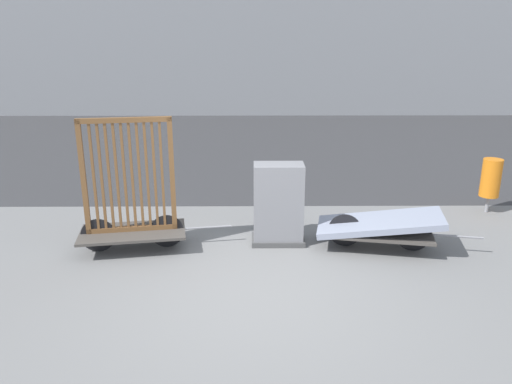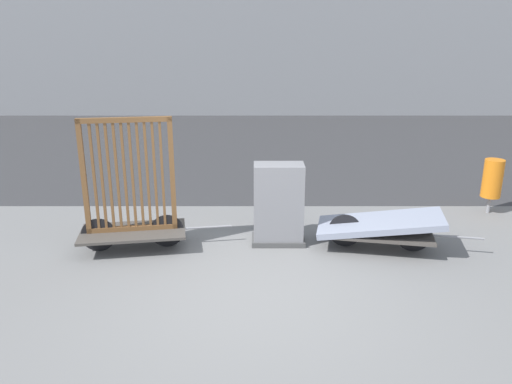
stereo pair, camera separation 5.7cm
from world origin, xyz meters
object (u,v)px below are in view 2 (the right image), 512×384
object	(u,v)px
bike_cart_with_bedframe	(131,206)
trash_bin	(493,179)
bike_cart_with_mattress	(380,226)
utility_cabinet	(278,207)

from	to	relation	value
bike_cart_with_bedframe	trash_bin	world-z (taller)	bike_cart_with_bedframe
bike_cart_with_mattress	utility_cabinet	bearing A→B (deg)	-178.16
bike_cart_with_mattress	utility_cabinet	distance (m)	1.51
bike_cart_with_bedframe	trash_bin	bearing A→B (deg)	5.59
bike_cart_with_mattress	bike_cart_with_bedframe	bearing A→B (deg)	-169.20
bike_cart_with_bedframe	trash_bin	xyz separation A→B (m)	(5.96, 1.57, -0.03)
bike_cart_with_bedframe	utility_cabinet	bearing A→B (deg)	-3.03
bike_cart_with_bedframe	trash_bin	distance (m)	6.16
bike_cart_with_bedframe	bike_cart_with_mattress	xyz separation A→B (m)	(3.62, -0.00, -0.31)
trash_bin	bike_cart_with_mattress	bearing A→B (deg)	-145.97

